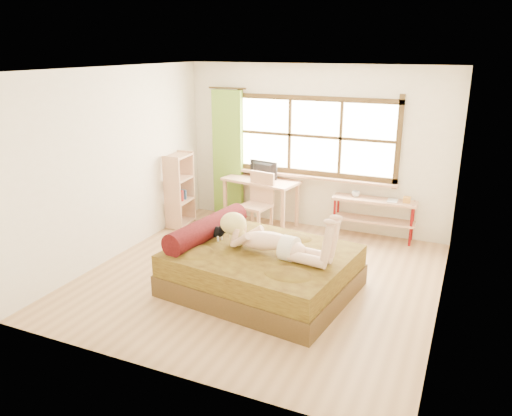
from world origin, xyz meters
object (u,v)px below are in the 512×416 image
at_px(bed, 258,268).
at_px(chair, 258,200).
at_px(bookshelf, 180,190).
at_px(pipe_shelf, 375,210).
at_px(desk, 261,185).
at_px(kitten, 215,230).
at_px(woman, 272,229).

height_order(bed, chair, chair).
xyz_separation_m(bed, chair, (-0.83, 1.90, 0.27)).
xyz_separation_m(bed, bookshelf, (-2.18, 1.65, 0.34)).
relative_size(chair, pipe_shelf, 0.76).
bearing_deg(bookshelf, pipe_shelf, 9.21).
height_order(bed, pipe_shelf, bed).
distance_m(bed, desk, 2.48).
distance_m(bed, kitten, 0.77).
relative_size(bed, chair, 2.36).
xyz_separation_m(pipe_shelf, bookshelf, (-3.16, -0.73, 0.15)).
bearing_deg(pipe_shelf, desk, -178.49).
distance_m(woman, pipe_shelf, 2.58).
bearing_deg(bookshelf, woman, -39.31).
xyz_separation_m(woman, bookshelf, (-2.39, 1.71, -0.23)).
height_order(woman, bookshelf, bookshelf).
bearing_deg(woman, bookshelf, 151.91).
height_order(bed, woman, woman).
relative_size(kitten, chair, 0.32).
bearing_deg(kitten, chair, 102.60).
relative_size(woman, desk, 1.11).
distance_m(woman, chair, 2.23).
distance_m(desk, chair, 0.40).
bearing_deg(woman, pipe_shelf, 79.80).
bearing_deg(desk, chair, -62.20).
height_order(bed, kitten, bed).
distance_m(desk, bookshelf, 1.38).
height_order(woman, chair, woman).
height_order(chair, pipe_shelf, chair).
bearing_deg(kitten, bed, -0.42).
height_order(woman, desk, woman).
bearing_deg(pipe_shelf, chair, -167.20).
distance_m(bed, woman, 0.61).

